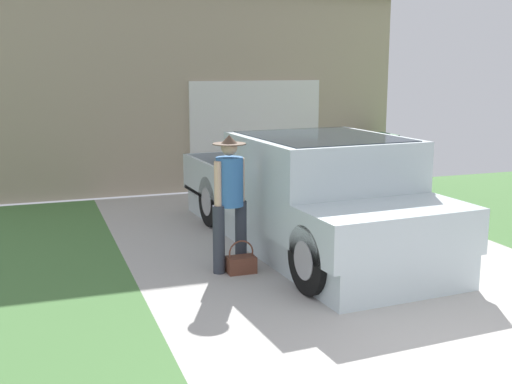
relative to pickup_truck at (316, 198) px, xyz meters
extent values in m
cube|color=#B3AFAA|center=(0.00, -0.11, -0.76)|extent=(5.20, 9.00, 0.06)
cube|color=silver|center=(-0.02, 0.39, -0.52)|extent=(2.16, 5.35, 0.42)
cube|color=silver|center=(0.01, -0.12, 0.28)|extent=(2.13, 2.29, 1.17)
cube|color=#1E2833|center=(0.01, -0.12, 0.63)|extent=(1.88, 2.10, 0.49)
cube|color=silver|center=(0.11, -1.71, -0.04)|extent=(2.06, 1.15, 0.53)
cube|color=black|center=(-0.12, 1.99, -0.28)|extent=(2.12, 2.18, 0.06)
cube|color=silver|center=(0.84, 2.05, -0.01)|extent=(0.19, 2.06, 0.59)
cube|color=silver|center=(-1.09, 1.93, -0.01)|extent=(0.19, 2.06, 0.59)
cube|color=silver|center=(-0.19, 2.98, -0.01)|extent=(2.00, 0.18, 0.59)
cube|color=black|center=(1.15, -0.81, 0.54)|extent=(0.11, 0.19, 0.20)
cylinder|color=black|center=(0.96, -1.50, -0.33)|extent=(0.31, 0.81, 0.80)
cylinder|color=#9E9EA3|center=(0.96, -1.50, -0.33)|extent=(0.31, 0.46, 0.44)
cylinder|color=black|center=(-0.77, -1.61, -0.33)|extent=(0.31, 0.81, 0.80)
cylinder|color=#9E9EA3|center=(-0.77, -1.61, -0.33)|extent=(0.31, 0.46, 0.44)
cylinder|color=black|center=(0.75, 1.84, -0.33)|extent=(0.31, 0.81, 0.80)
cylinder|color=#9E9EA3|center=(0.75, 1.84, -0.33)|extent=(0.31, 0.46, 0.44)
cylinder|color=black|center=(-0.98, 1.73, -0.33)|extent=(0.31, 0.81, 0.80)
cylinder|color=#9E9EA3|center=(-0.98, 1.73, -0.33)|extent=(0.31, 0.46, 0.44)
cylinder|color=#333842|center=(-1.57, -0.56, -0.30)|extent=(0.15, 0.15, 0.85)
cylinder|color=#333842|center=(-1.23, -0.40, -0.30)|extent=(0.15, 0.15, 0.85)
cylinder|color=#3870B2|center=(-1.40, -0.48, 0.40)|extent=(0.34, 0.34, 0.61)
cylinder|color=beige|center=(-1.57, -0.57, 0.39)|extent=(0.09, 0.09, 0.57)
cylinder|color=beige|center=(-1.22, -0.40, 0.39)|extent=(0.09, 0.09, 0.57)
sphere|color=beige|center=(-1.40, -0.48, 0.82)|extent=(0.20, 0.20, 0.20)
cylinder|color=brown|center=(-1.40, -0.48, 0.87)|extent=(0.41, 0.41, 0.01)
cone|color=brown|center=(-1.40, -0.48, 0.92)|extent=(0.21, 0.21, 0.11)
cube|color=brown|center=(-1.31, -0.65, -0.62)|extent=(0.35, 0.22, 0.21)
torus|color=brown|center=(-1.31, -0.65, -0.47)|extent=(0.32, 0.02, 0.32)
cube|color=tan|center=(-0.69, 7.21, 1.23)|extent=(8.96, 5.30, 3.92)
cube|color=white|center=(0.72, 4.53, 0.38)|extent=(2.79, 0.06, 2.21)
cube|color=#286B38|center=(3.24, 3.94, -0.18)|extent=(0.58, 0.68, 0.90)
cube|color=#1C4A27|center=(3.24, 3.94, 0.32)|extent=(0.60, 0.71, 0.10)
cylinder|color=black|center=(3.02, 3.67, -0.64)|extent=(0.05, 0.18, 0.18)
cylinder|color=black|center=(3.46, 3.67, -0.64)|extent=(0.05, 0.18, 0.18)
camera|label=1|loc=(-3.67, -7.87, 1.82)|focal=44.97mm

